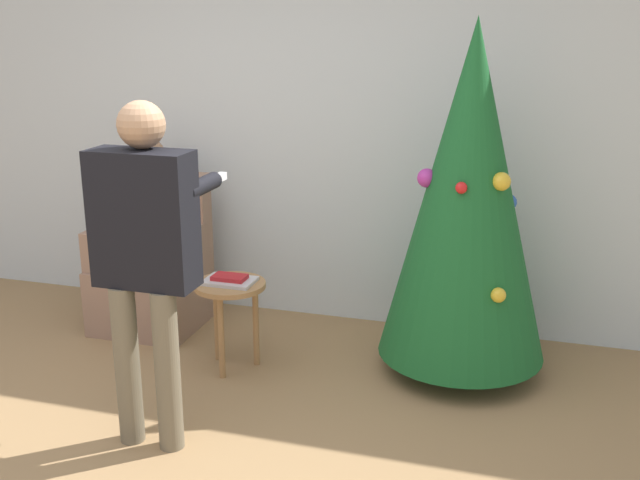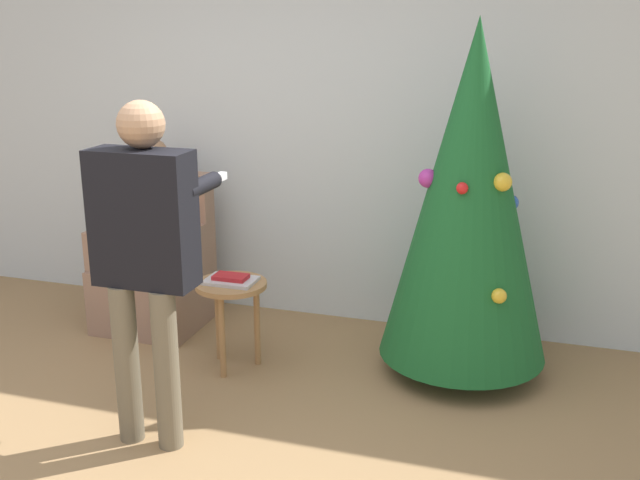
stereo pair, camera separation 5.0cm
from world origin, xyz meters
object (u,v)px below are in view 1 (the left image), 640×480
object	(u,v)px
armchair	(153,272)
side_stool	(230,297)
christmas_tree	(468,194)
person_seated	(148,227)
person_standing	(145,245)

from	to	relation	value
armchair	side_stool	xyz separation A→B (m)	(0.76, -0.47, 0.08)
christmas_tree	person_seated	size ratio (longest dim) A/B	1.61
person_standing	christmas_tree	bearing A→B (deg)	41.39
christmas_tree	person_seated	bearing A→B (deg)	177.35
christmas_tree	side_stool	bearing A→B (deg)	-164.76
person_standing	side_stool	xyz separation A→B (m)	(0.05, 0.83, -0.55)
christmas_tree	person_seated	world-z (taller)	christmas_tree
person_seated	christmas_tree	bearing A→B (deg)	-2.65
christmas_tree	armchair	size ratio (longest dim) A/B	1.99
armchair	side_stool	world-z (taller)	armchair
person_standing	side_stool	world-z (taller)	person_standing
person_seated	person_standing	distance (m)	1.49
side_stool	armchair	bearing A→B (deg)	148.22
christmas_tree	side_stool	world-z (taller)	christmas_tree
armchair	person_standing	bearing A→B (deg)	-61.12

